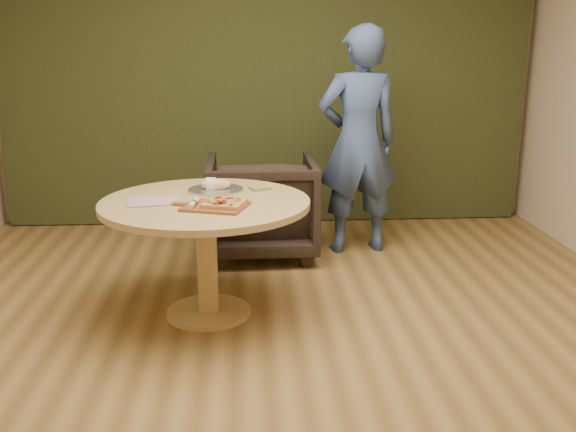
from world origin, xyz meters
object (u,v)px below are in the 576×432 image
(pizza_paddle, at_px, (214,206))
(person_standing, at_px, (358,142))
(armchair, at_px, (262,201))
(serving_tray, at_px, (216,190))
(pedestal_table, at_px, (206,222))
(cutlery_roll, at_px, (194,203))
(bread_roll, at_px, (214,184))
(flatbread_pizza, at_px, (225,203))

(pizza_paddle, distance_m, person_standing, 1.79)
(pizza_paddle, height_order, armchair, armchair)
(serving_tray, xyz_separation_m, person_standing, (1.09, 0.99, 0.15))
(person_standing, bearing_deg, armchair, -3.58)
(pedestal_table, bearing_deg, armchair, 72.57)
(cutlery_roll, bearing_deg, armchair, 82.05)
(pizza_paddle, distance_m, bread_roll, 0.43)
(serving_tray, xyz_separation_m, bread_roll, (-0.01, 0.00, 0.04))
(serving_tray, bearing_deg, armchair, 71.40)
(cutlery_roll, height_order, person_standing, person_standing)
(flatbread_pizza, distance_m, serving_tray, 0.44)
(flatbread_pizza, xyz_separation_m, cutlery_roll, (-0.18, 0.01, 0.00))
(pizza_paddle, distance_m, flatbread_pizza, 0.07)
(serving_tray, height_order, armchair, armchair)
(pedestal_table, distance_m, flatbread_pizza, 0.28)
(pedestal_table, relative_size, armchair, 1.45)
(pedestal_table, height_order, bread_roll, bread_roll)
(pedestal_table, bearing_deg, bread_roll, 79.23)
(pedestal_table, relative_size, pizza_paddle, 2.70)
(serving_tray, relative_size, bread_roll, 1.84)
(cutlery_roll, bearing_deg, serving_tray, 84.98)
(bread_roll, xyz_separation_m, armchair, (0.32, 0.94, -0.35))
(pizza_paddle, bearing_deg, serving_tray, 108.71)
(cutlery_roll, distance_m, serving_tray, 0.44)
(flatbread_pizza, bearing_deg, cutlery_roll, 177.98)
(flatbread_pizza, xyz_separation_m, person_standing, (1.02, 1.42, 0.13))
(flatbread_pizza, bearing_deg, person_standing, 54.31)
(person_standing, bearing_deg, bread_roll, 34.36)
(armchair, bearing_deg, pizza_paddle, 76.87)
(flatbread_pizza, distance_m, person_standing, 1.76)
(pedestal_table, height_order, armchair, armchair)
(pedestal_table, distance_m, cutlery_roll, 0.26)
(bread_roll, height_order, armchair, armchair)
(armchair, bearing_deg, pedestal_table, 72.24)
(cutlery_roll, bearing_deg, person_standing, 59.06)
(pizza_paddle, relative_size, serving_tray, 1.33)
(serving_tray, relative_size, person_standing, 0.20)
(pedestal_table, xyz_separation_m, serving_tray, (0.06, 0.24, 0.15))
(pizza_paddle, relative_size, flatbread_pizza, 1.71)
(flatbread_pizza, bearing_deg, pizza_paddle, 175.29)
(bread_roll, bearing_deg, person_standing, 42.01)
(pizza_paddle, relative_size, cutlery_roll, 2.38)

